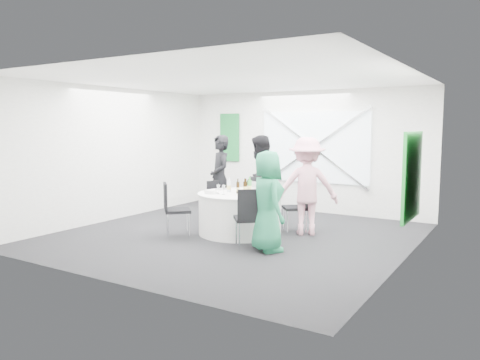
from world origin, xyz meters
The scene contains 45 objects.
floor centered at (0.00, 0.00, 0.00)m, with size 6.00×6.00×0.00m, color black.
ceiling centered at (0.00, 0.00, 2.80)m, with size 6.00×6.00×0.00m, color white.
wall_back centered at (0.00, 3.00, 1.40)m, with size 6.00×6.00×0.00m, color silver.
wall_front centered at (0.00, -3.00, 1.40)m, with size 6.00×6.00×0.00m, color silver.
wall_left centered at (-3.00, 0.00, 1.40)m, with size 6.00×6.00×0.00m, color silver.
wall_right centered at (3.00, 0.00, 1.40)m, with size 6.00×6.00×0.00m, color silver.
window_panel centered at (0.30, 2.96, 1.50)m, with size 2.60×0.03×1.60m, color silver.
window_brace_a centered at (0.30, 2.92, 1.50)m, with size 0.05×0.05×3.16m, color silver.
window_brace_b centered at (0.30, 2.92, 1.50)m, with size 0.05×0.05×3.16m, color silver.
green_banner centered at (-2.00, 2.95, 1.70)m, with size 0.55×0.04×1.20m, color #125E22.
green_sign centered at (2.94, 0.60, 1.20)m, with size 0.05×1.20×1.40m, color #188528.
banquet_table centered at (0.00, 0.20, 0.38)m, with size 1.56×1.56×0.76m.
chair_back centered at (-0.11, 1.40, 0.48)m, with size 0.40×0.41×0.82m.
chair_back_left centered at (-0.88, 0.75, 0.51)m, with size 0.55×0.55×0.87m.
chair_back_right centered at (0.88, 0.90, 0.55)m, with size 0.60×0.60×0.95m.
chair_front_right centered at (0.72, -0.68, 0.59)m, with size 0.64×0.64×1.00m.
chair_front_left centered at (-0.89, -0.66, 0.58)m, with size 0.63×0.63×0.98m.
person_man_back_left centered at (-0.99, 1.01, 0.90)m, with size 0.66×0.43×1.80m, color black.
person_man_back centered at (-0.16, 1.22, 0.90)m, with size 0.88×0.48×1.80m, color black.
person_woman_pink centered at (1.07, 0.78, 0.89)m, with size 1.15×0.54×1.79m, color pink.
person_woman_green centered at (1.00, -0.60, 0.80)m, with size 0.78×0.51×1.60m, color #207750.
plate_back centered at (0.08, 0.72, 0.77)m, with size 0.29×0.29×0.01m.
plate_back_left centered at (-0.53, 0.42, 0.77)m, with size 0.29×0.29×0.01m.
plate_back_right centered at (0.49, 0.43, 0.78)m, with size 0.25×0.25×0.04m.
plate_front_right centered at (0.44, -0.13, 0.78)m, with size 0.27×0.27×0.04m.
plate_front_left centered at (-0.40, -0.14, 0.77)m, with size 0.26×0.26×0.01m.
napkin centered at (-0.40, -0.18, 0.80)m, with size 0.19×0.13×0.05m, color silver.
beer_bottle_a centered at (-0.06, 0.23, 0.86)m, with size 0.06×0.06×0.26m.
beer_bottle_b centered at (0.05, 0.32, 0.86)m, with size 0.06×0.06×0.26m.
beer_bottle_c centered at (0.09, 0.23, 0.87)m, with size 0.06×0.06×0.27m.
beer_bottle_d centered at (0.00, 0.13, 0.86)m, with size 0.06×0.06×0.25m.
green_water_bottle centered at (0.15, 0.29, 0.88)m, with size 0.08×0.08×0.30m.
clear_water_bottle centered at (-0.24, 0.21, 0.87)m, with size 0.08×0.08×0.28m.
wine_glass_a centered at (-0.27, -0.11, 0.88)m, with size 0.07×0.07×0.17m.
wine_glass_b centered at (-0.15, -0.12, 0.88)m, with size 0.07×0.07×0.17m.
wine_glass_c centered at (0.33, 0.27, 0.88)m, with size 0.07×0.07×0.17m.
wine_glass_d centered at (0.29, 0.51, 0.88)m, with size 0.07×0.07×0.17m.
fork_a centered at (0.32, -0.28, 0.76)m, with size 0.01×0.15×0.01m, color silver.
knife_a centered at (0.53, -0.03, 0.76)m, with size 0.01×0.15×0.01m, color silver.
fork_b centered at (0.55, 0.36, 0.76)m, with size 0.01×0.15×0.01m, color silver.
knife_b centered at (0.41, 0.61, 0.76)m, with size 0.01×0.15×0.01m, color silver.
fork_c centered at (0.17, 0.75, 0.76)m, with size 0.01×0.15×0.01m, color silver.
knife_c centered at (-0.14, 0.76, 0.76)m, with size 0.01×0.15×0.01m, color silver.
fork_d centered at (-0.38, 0.63, 0.76)m, with size 0.01×0.15×0.01m, color silver.
knife_d centered at (-0.55, 0.36, 0.76)m, with size 0.01×0.15×0.01m, color silver.
Camera 1 is at (4.46, -7.06, 1.98)m, focal length 35.00 mm.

